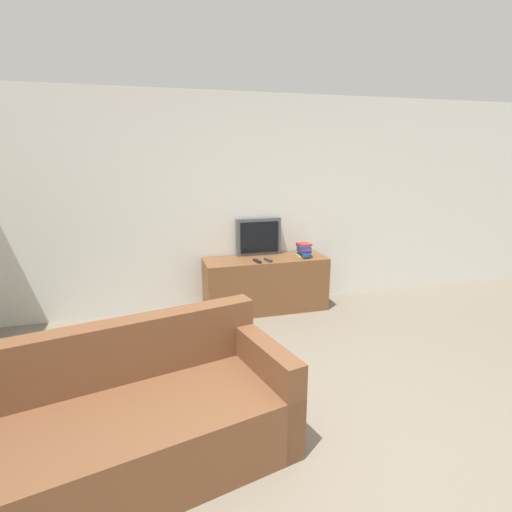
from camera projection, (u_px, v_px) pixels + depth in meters
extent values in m
plane|color=#756B5B|center=(351.00, 478.00, 2.40)|extent=(14.00, 14.00, 0.00)
cube|color=silver|center=(236.00, 204.00, 4.91)|extent=(9.00, 0.06, 2.60)
cube|color=brown|center=(266.00, 284.00, 4.95)|extent=(1.50, 0.50, 0.66)
cube|color=#4C4C51|center=(258.00, 237.00, 4.99)|extent=(0.56, 0.08, 0.47)
cube|color=black|center=(259.00, 237.00, 4.95)|extent=(0.48, 0.01, 0.39)
cube|color=brown|center=(115.00, 446.00, 2.35)|extent=(2.28, 1.32, 0.44)
cube|color=brown|center=(100.00, 356.00, 2.54)|extent=(2.12, 0.65, 0.41)
cube|color=brown|center=(263.00, 383.00, 2.79)|extent=(0.33, 0.86, 0.67)
cube|color=gold|center=(303.00, 256.00, 4.95)|extent=(0.15, 0.16, 0.02)
cube|color=#23478E|center=(304.00, 255.00, 4.93)|extent=(0.12, 0.20, 0.02)
cube|color=#23478E|center=(305.00, 253.00, 4.93)|extent=(0.12, 0.21, 0.02)
cube|color=#23478E|center=(304.00, 251.00, 4.93)|extent=(0.14, 0.16, 0.03)
cube|color=#7A3884|center=(304.00, 248.00, 4.92)|extent=(0.16, 0.19, 0.03)
cube|color=#23478E|center=(304.00, 246.00, 4.91)|extent=(0.15, 0.20, 0.03)
cube|color=#B72D28|center=(304.00, 244.00, 4.90)|extent=(0.16, 0.18, 0.02)
cube|color=#2D2D2D|center=(268.00, 260.00, 4.74)|extent=(0.07, 0.15, 0.02)
cube|color=black|center=(257.00, 261.00, 4.70)|extent=(0.07, 0.16, 0.02)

